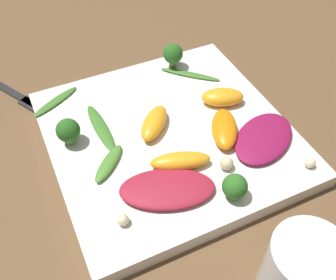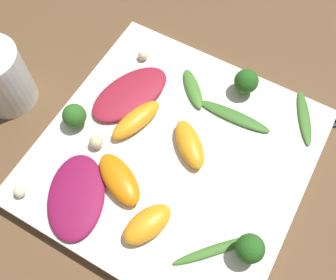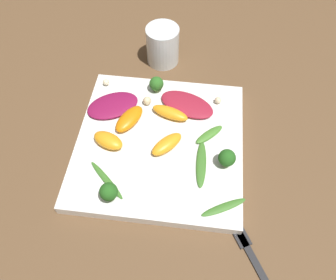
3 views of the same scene
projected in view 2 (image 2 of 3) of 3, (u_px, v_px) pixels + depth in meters
The scene contains 19 objects.
ground_plane at pixel (174, 160), 0.48m from camera, with size 2.40×2.40×0.00m, color brown.
plate at pixel (174, 157), 0.47m from camera, with size 0.30×0.30×0.02m.
drinking_glass at pixel (0, 78), 0.49m from camera, with size 0.07×0.07×0.08m.
radicchio_leaf_0 at pixel (76, 196), 0.43m from camera, with size 0.12×0.10×0.01m.
radicchio_leaf_1 at pixel (130, 94), 0.49m from camera, with size 0.12×0.09×0.01m.
orange_segment_0 at pixel (147, 224), 0.41m from camera, with size 0.07×0.05×0.02m.
orange_segment_1 at pixel (136, 120), 0.47m from camera, with size 0.08×0.05×0.02m.
orange_segment_2 at pixel (119, 179), 0.44m from camera, with size 0.06×0.08×0.02m.
orange_segment_3 at pixel (190, 144), 0.46m from camera, with size 0.06×0.07×0.02m.
broccoli_floret_0 at pixel (250, 249), 0.39m from camera, with size 0.03×0.03×0.04m.
broccoli_floret_1 at pixel (246, 82), 0.48m from camera, with size 0.03×0.03×0.04m.
broccoli_floret_2 at pixel (74, 116), 0.47m from camera, with size 0.03×0.03×0.03m.
arugula_sprig_0 at pixel (193, 89), 0.50m from camera, with size 0.06×0.06×0.01m.
arugula_sprig_1 at pixel (304, 117), 0.48m from camera, with size 0.08×0.05×0.00m.
arugula_sprig_2 at pixel (234, 116), 0.48m from camera, with size 0.02×0.09×0.01m.
arugula_sprig_3 at pixel (214, 250), 0.41m from camera, with size 0.07×0.07×0.00m.
macadamia_nut_0 at pixel (143, 55), 0.52m from camera, with size 0.01×0.01×0.01m.
macadamia_nut_1 at pixel (96, 142), 0.46m from camera, with size 0.02×0.02×0.02m.
macadamia_nut_2 at pixel (20, 192), 0.43m from camera, with size 0.01×0.01×0.01m.
Camera 2 is at (0.17, 0.09, 0.44)m, focal length 42.00 mm.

